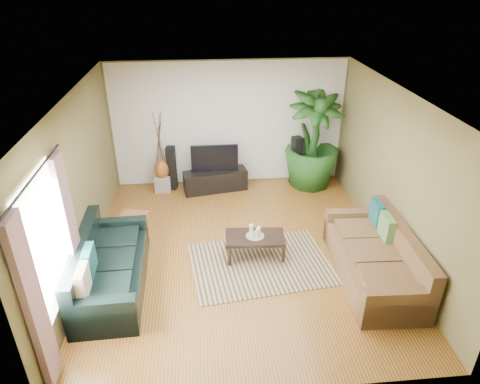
{
  "coord_description": "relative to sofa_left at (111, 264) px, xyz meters",
  "views": [
    {
      "loc": [
        -0.58,
        -5.98,
        4.32
      ],
      "look_at": [
        0.0,
        0.2,
        1.05
      ],
      "focal_mm": 32.0,
      "sensor_mm": 36.0,
      "label": 1
    }
  ],
  "objects": [
    {
      "name": "floor",
      "position": [
        2.01,
        0.71,
        -0.42
      ],
      "size": [
        5.5,
        5.5,
        0.0
      ],
      "primitive_type": "plane",
      "color": "olive",
      "rests_on": "ground"
    },
    {
      "name": "wall_right",
      "position": [
        4.51,
        0.71,
        0.92
      ],
      "size": [
        0.0,
        5.5,
        5.5
      ],
      "primitive_type": "plane",
      "rotation": [
        1.57,
        0.0,
        -1.57
      ],
      "color": "olive",
      "rests_on": "ground"
    },
    {
      "name": "area_rug",
      "position": [
        2.29,
        0.34,
        -0.42
      ],
      "size": [
        2.42,
        1.85,
        0.01
      ],
      "primitive_type": "cube",
      "rotation": [
        0.0,
        0.0,
        0.12
      ],
      "color": "tan",
      "rests_on": "floor"
    },
    {
      "name": "curtain_far",
      "position": [
        -0.42,
        -0.14,
        0.72
      ],
      "size": [
        0.08,
        0.35,
        2.2
      ],
      "primitive_type": "cube",
      "color": "gray",
      "rests_on": "ground"
    },
    {
      "name": "curtain_rod",
      "position": [
        -0.42,
        -0.89,
        1.87
      ],
      "size": [
        0.03,
        1.9,
        0.03
      ],
      "primitive_type": "cylinder",
      "rotation": [
        1.57,
        0.0,
        0.0
      ],
      "color": "black",
      "rests_on": "ground"
    },
    {
      "name": "curtain_near",
      "position": [
        -0.42,
        -1.64,
        0.72
      ],
      "size": [
        0.08,
        0.35,
        2.2
      ],
      "primitive_type": "cube",
      "color": "gray",
      "rests_on": "ground"
    },
    {
      "name": "speaker_left",
      "position": [
        0.75,
        3.21,
        0.06
      ],
      "size": [
        0.21,
        0.22,
        0.97
      ],
      "primitive_type": "cube",
      "rotation": [
        0.0,
        0.0,
        -0.17
      ],
      "color": "black",
      "rests_on": "floor"
    },
    {
      "name": "window_pane",
      "position": [
        -0.47,
        -0.89,
        0.97
      ],
      "size": [
        0.0,
        1.8,
        1.8
      ],
      "primitive_type": "plane",
      "rotation": [
        1.57,
        0.0,
        1.57
      ],
      "color": "white",
      "rests_on": "ground"
    },
    {
      "name": "candle_short",
      "position": [
        2.3,
        0.63,
        0.05
      ],
      "size": [
        0.06,
        0.06,
        0.12
      ],
      "primitive_type": "cylinder",
      "color": "beige",
      "rests_on": "candle_tray"
    },
    {
      "name": "wall_back",
      "position": [
        2.01,
        3.46,
        0.93
      ],
      "size": [
        5.0,
        0.0,
        5.0
      ],
      "primitive_type": "plane",
      "rotation": [
        1.57,
        0.0,
        0.0
      ],
      "color": "olive",
      "rests_on": "ground"
    },
    {
      "name": "candle_tall",
      "position": [
        2.17,
        0.6,
        0.08
      ],
      "size": [
        0.06,
        0.06,
        0.19
      ],
      "primitive_type": "cylinder",
      "color": "white",
      "rests_on": "candle_tray"
    },
    {
      "name": "wall_left",
      "position": [
        -0.49,
        0.71,
        0.92
      ],
      "size": [
        0.0,
        5.5,
        5.5
      ],
      "primitive_type": "plane",
      "rotation": [
        1.57,
        0.0,
        1.57
      ],
      "color": "olive",
      "rests_on": "ground"
    },
    {
      "name": "side_table",
      "position": [
        0.16,
        1.25,
        -0.18
      ],
      "size": [
        0.56,
        0.56,
        0.49
      ],
      "primitive_type": "cube",
      "rotation": [
        0.0,
        0.0,
        -0.24
      ],
      "color": "brown",
      "rests_on": "floor"
    },
    {
      "name": "backwall_panel",
      "position": [
        2.01,
        3.45,
        0.93
      ],
      "size": [
        4.9,
        0.0,
        4.9
      ],
      "primitive_type": "plane",
      "rotation": [
        1.57,
        0.0,
        0.0
      ],
      "color": "white",
      "rests_on": "ground"
    },
    {
      "name": "sofa_left",
      "position": [
        0.0,
        0.0,
        0.0
      ],
      "size": [
        0.99,
        2.17,
        0.85
      ],
      "primitive_type": "cube",
      "rotation": [
        0.0,
        0.0,
        1.6
      ],
      "color": "black",
      "rests_on": "floor"
    },
    {
      "name": "pedestal",
      "position": [
        0.54,
        3.15,
        -0.26
      ],
      "size": [
        0.34,
        0.34,
        0.34
      ],
      "primitive_type": "cube",
      "rotation": [
        0.0,
        0.0,
        -0.02
      ],
      "color": "#969694",
      "rests_on": "floor"
    },
    {
      "name": "tv_stand",
      "position": [
        1.67,
        3.04,
        -0.2
      ],
      "size": [
        1.41,
        0.65,
        0.45
      ],
      "primitive_type": "cube",
      "rotation": [
        0.0,
        0.0,
        0.18
      ],
      "color": "black",
      "rests_on": "floor"
    },
    {
      "name": "candle_mid",
      "position": [
        2.27,
        0.53,
        0.06
      ],
      "size": [
        0.06,
        0.06,
        0.15
      ],
      "primitive_type": "cylinder",
      "color": "beige",
      "rests_on": "candle_tray"
    },
    {
      "name": "coffee_table",
      "position": [
        2.23,
        0.57,
        -0.23
      ],
      "size": [
        1.0,
        0.6,
        0.4
      ],
      "primitive_type": "cube",
      "rotation": [
        0.0,
        0.0,
        -0.07
      ],
      "color": "black",
      "rests_on": "floor"
    },
    {
      "name": "potted_plant",
      "position": [
        3.78,
        3.12,
        0.63
      ],
      "size": [
        1.31,
        1.31,
        2.12
      ],
      "primitive_type": "imported",
      "rotation": [
        0.0,
        0.0,
        0.11
      ],
      "color": "#1A4517",
      "rests_on": "floor"
    },
    {
      "name": "plant_pot",
      "position": [
        3.78,
        3.12,
        -0.27
      ],
      "size": [
        0.39,
        0.39,
        0.3
      ],
      "primitive_type": "cylinder",
      "color": "black",
      "rests_on": "floor"
    },
    {
      "name": "vase",
      "position": [
        0.54,
        3.15,
        0.06
      ],
      "size": [
        0.31,
        0.31,
        0.43
      ],
      "primitive_type": "ellipsoid",
      "color": "#994F1B",
      "rests_on": "pedestal"
    },
    {
      "name": "candle_tray",
      "position": [
        2.23,
        0.57,
        -0.02
      ],
      "size": [
        0.3,
        0.3,
        0.01
      ],
      "primitive_type": "cylinder",
      "color": "gray",
      "rests_on": "coffee_table"
    },
    {
      "name": "television",
      "position": [
        1.67,
        3.06,
        0.32
      ],
      "size": [
        0.99,
        0.05,
        0.59
      ],
      "primitive_type": "cube",
      "color": "black",
      "rests_on": "tv_stand"
    },
    {
      "name": "speaker_right",
      "position": [
        3.47,
        3.21,
        0.12
      ],
      "size": [
        0.25,
        0.27,
        1.1
      ],
      "primitive_type": "cube",
      "rotation": [
        0.0,
        0.0,
        0.3
      ],
      "color": "black",
      "rests_on": "floor"
    },
    {
      "name": "ceiling",
      "position": [
        2.01,
        0.71,
        2.28
      ],
      "size": [
        5.5,
        5.5,
        0.0
      ],
      "primitive_type": "plane",
      "rotation": [
        3.14,
        0.0,
        0.0
      ],
      "color": "white",
      "rests_on": "ground"
    },
    {
      "name": "wall_front",
      "position": [
        2.01,
        -2.04,
        0.93
      ],
      "size": [
        5.0,
        0.0,
        5.0
      ],
      "primitive_type": "plane",
      "rotation": [
        -1.57,
        0.0,
        0.0
      ],
      "color": "olive",
      "rests_on": "ground"
    },
    {
      "name": "sofa_right",
      "position": [
        3.98,
        -0.14,
        0.0
      ],
      "size": [
        1.09,
        2.27,
        0.85
      ],
      "primitive_type": "cube",
      "rotation": [
        0.0,
        0.0,
        -1.61
      ],
      "color": "brown",
      "rests_on": "floor"
    }
  ]
}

